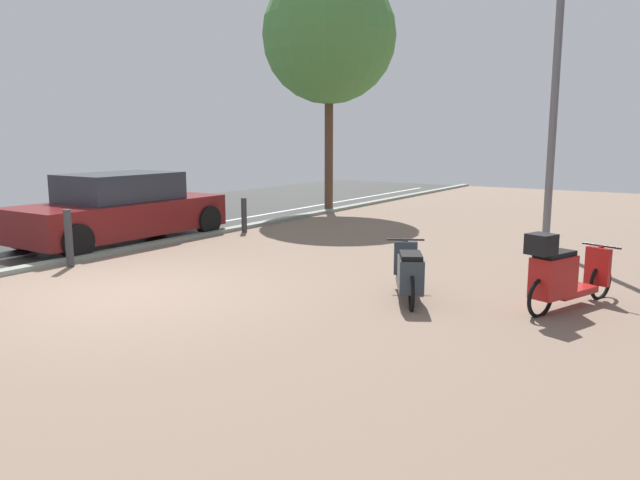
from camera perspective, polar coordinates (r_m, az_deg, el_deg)
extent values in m
cube|color=#7D6655|center=(5.90, 12.68, -11.73)|extent=(14.40, 40.00, 0.05)
cube|color=gray|center=(10.65, -26.52, -2.52)|extent=(0.24, 40.00, 0.08)
torus|color=black|center=(7.67, 19.88, -5.11)|extent=(0.21, 0.48, 0.49)
torus|color=black|center=(8.79, 24.71, -3.58)|extent=(0.21, 0.48, 0.49)
cube|color=red|center=(8.23, 22.45, -4.45)|extent=(0.52, 0.80, 0.08)
cube|color=red|center=(7.82, 20.95, -3.22)|extent=(0.48, 0.65, 0.49)
cube|color=black|center=(7.76, 21.07, -1.23)|extent=(0.43, 0.59, 0.06)
cylinder|color=red|center=(8.72, 24.74, -2.05)|extent=(0.11, 0.14, 0.49)
cube|color=red|center=(8.66, 24.49, -2.25)|extent=(0.33, 0.18, 0.49)
cylinder|color=black|center=(8.66, 24.78, -0.49)|extent=(0.50, 0.20, 0.03)
cube|color=black|center=(7.50, 19.95, -0.36)|extent=(0.36, 0.36, 0.24)
torus|color=black|center=(7.57, 8.53, -4.91)|extent=(0.27, 0.43, 0.47)
torus|color=black|center=(8.74, 7.90, -2.92)|extent=(0.27, 0.43, 0.47)
cube|color=#2F3B46|center=(8.16, 8.19, -3.99)|extent=(0.58, 0.72, 0.08)
cube|color=#2F3B46|center=(7.74, 8.44, -3.17)|extent=(0.52, 0.61, 0.41)
cube|color=black|center=(7.69, 8.48, -1.44)|extent=(0.46, 0.55, 0.06)
cylinder|color=#2F3B46|center=(8.67, 7.95, -1.46)|extent=(0.12, 0.14, 0.47)
cube|color=#2F3B46|center=(8.60, 7.98, -1.69)|extent=(0.32, 0.23, 0.46)
cylinder|color=black|center=(8.60, 8.00, 0.03)|extent=(0.47, 0.28, 0.03)
cube|color=maroon|center=(12.92, -18.11, 2.06)|extent=(1.76, 4.28, 0.65)
cube|color=#282D38|center=(12.87, -18.15, 4.73)|extent=(1.48, 2.18, 0.55)
cylinder|color=black|center=(14.61, -15.19, 2.30)|extent=(0.20, 0.62, 0.62)
cylinder|color=black|center=(13.41, -10.41, 1.85)|extent=(0.20, 0.62, 0.62)
cylinder|color=black|center=(12.72, -26.15, 0.58)|extent=(0.20, 0.62, 0.62)
cylinder|color=black|center=(11.32, -21.79, -0.13)|extent=(0.20, 0.62, 0.62)
cylinder|color=slate|center=(12.08, 21.16, 14.07)|extent=(0.14, 0.14, 6.32)
cylinder|color=brown|center=(17.23, 0.83, 8.53)|extent=(0.24, 0.24, 3.50)
sphere|color=#4C8841|center=(17.43, 0.85, 18.52)|extent=(3.64, 3.64, 3.64)
cylinder|color=#38383D|center=(10.66, -22.40, 0.13)|extent=(0.12, 0.12, 0.94)
cylinder|color=#38383D|center=(13.57, -7.10, 2.32)|extent=(0.12, 0.12, 0.76)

